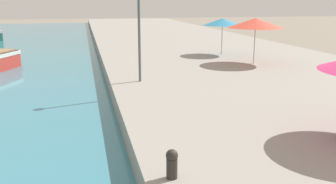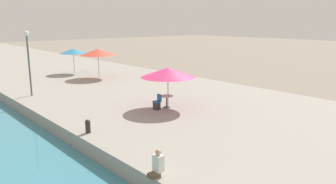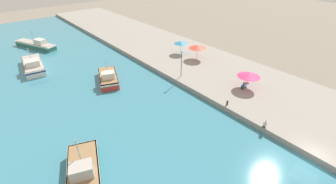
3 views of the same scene
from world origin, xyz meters
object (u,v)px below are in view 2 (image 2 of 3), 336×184
at_px(cafe_umbrella_pink, 168,72).
at_px(cafe_table, 167,99).
at_px(cafe_umbrella_striped, 73,51).
at_px(mooring_bollard, 88,126).
at_px(lamppost, 28,52).
at_px(cafe_chair_left, 157,104).
at_px(person_at_quay, 157,164).
at_px(cafe_umbrella_white, 98,52).

height_order(cafe_umbrella_pink, cafe_table, cafe_umbrella_pink).
distance_m(cafe_umbrella_pink, cafe_umbrella_striped, 16.69).
relative_size(mooring_bollard, lamppost, 0.14).
bearing_deg(cafe_chair_left, person_at_quay, 145.28).
xyz_separation_m(cafe_umbrella_pink, cafe_chair_left, (-0.71, 0.19, -1.88)).
relative_size(cafe_umbrella_white, cafe_umbrella_striped, 1.21).
height_order(cafe_umbrella_white, mooring_bollard, cafe_umbrella_white).
relative_size(cafe_umbrella_pink, cafe_chair_left, 3.61).
xyz_separation_m(cafe_table, mooring_bollard, (-5.88, -1.05, -0.18)).
relative_size(cafe_umbrella_pink, lamppost, 0.72).
bearing_deg(cafe_table, person_at_quay, -133.04).
bearing_deg(cafe_umbrella_white, lamppost, -154.64).
relative_size(cafe_umbrella_striped, person_at_quay, 2.81).
bearing_deg(person_at_quay, mooring_bollard, 86.56).
distance_m(cafe_umbrella_striped, cafe_table, 16.64).
bearing_deg(cafe_umbrella_pink, cafe_umbrella_white, 79.35).
relative_size(cafe_chair_left, person_at_quay, 0.95).
height_order(cafe_umbrella_striped, lamppost, lamppost).
distance_m(cafe_umbrella_striped, lamppost, 10.28).
distance_m(cafe_umbrella_pink, cafe_chair_left, 2.02).
bearing_deg(mooring_bollard, cafe_umbrella_white, 58.55).
bearing_deg(lamppost, person_at_quay, -94.20).
bearing_deg(lamppost, cafe_umbrella_striped, 47.64).
xyz_separation_m(person_at_quay, mooring_bollard, (0.34, 5.60, -0.07)).
bearing_deg(lamppost, mooring_bollard, -94.62).
relative_size(cafe_umbrella_white, cafe_chair_left, 3.60).
bearing_deg(cafe_chair_left, cafe_umbrella_pink, -100.68).
relative_size(cafe_umbrella_pink, cafe_umbrella_white, 1.00).
xyz_separation_m(cafe_umbrella_striped, cafe_table, (-1.83, -16.45, -1.72)).
height_order(cafe_umbrella_pink, mooring_bollard, cafe_umbrella_pink).
bearing_deg(cafe_umbrella_white, mooring_bollard, -121.45).
bearing_deg(cafe_table, mooring_bollard, -169.86).
height_order(cafe_table, person_at_quay, person_at_quay).
xyz_separation_m(cafe_umbrella_pink, mooring_bollard, (-5.87, -0.92, -1.85)).
relative_size(cafe_umbrella_striped, mooring_bollard, 4.12).
bearing_deg(lamppost, cafe_table, -60.25).
relative_size(cafe_chair_left, mooring_bollard, 1.39).
height_order(mooring_bollard, lamppost, lamppost).
height_order(cafe_umbrella_white, person_at_quay, cafe_umbrella_white).
bearing_deg(cafe_umbrella_striped, person_at_quay, -109.19).
bearing_deg(mooring_bollard, person_at_quay, -93.44).
height_order(cafe_umbrella_white, cafe_table, cafe_umbrella_white).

